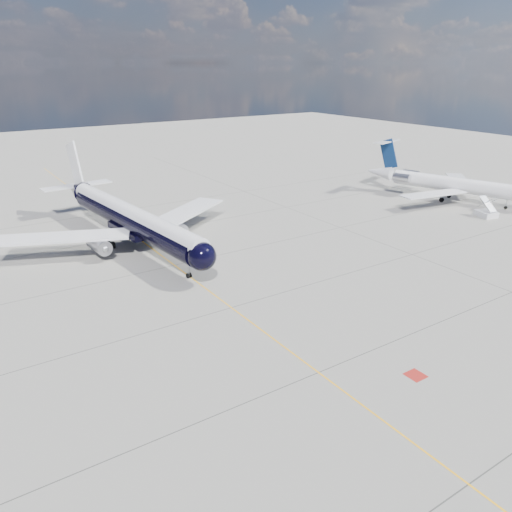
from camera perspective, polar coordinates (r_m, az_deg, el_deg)
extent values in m
plane|color=gray|center=(72.50, -10.96, 0.20)|extent=(320.00, 320.00, 0.00)
cube|color=#FFB00D|center=(68.19, -9.30, -1.05)|extent=(0.16, 160.00, 0.01)
cube|color=maroon|center=(46.91, 17.76, -12.85)|extent=(1.60, 1.60, 0.01)
cylinder|color=black|center=(75.51, -13.95, 3.95)|extent=(6.84, 35.57, 3.54)
sphere|color=black|center=(59.93, -6.21, -0.04)|extent=(3.86, 3.86, 3.54)
cone|color=black|center=(95.10, -19.76, 7.17)|extent=(4.14, 6.82, 3.54)
cylinder|color=white|center=(75.26, -14.01, 4.59)|extent=(6.24, 37.35, 2.76)
cube|color=black|center=(59.61, -6.13, 0.37)|extent=(2.33, 1.32, 0.51)
cube|color=white|center=(73.74, -21.20, 2.02)|extent=(18.30, 11.17, 0.30)
cube|color=white|center=(81.26, -8.11, 4.96)|extent=(17.49, 13.73, 0.30)
cube|color=black|center=(75.89, -13.87, 3.01)|extent=(4.77, 9.64, 0.93)
cylinder|color=#B6B6BE|center=(72.26, -17.49, 1.21)|extent=(2.48, 4.46, 2.09)
cylinder|color=#B6B6BE|center=(77.09, -9.18, 3.17)|extent=(2.48, 4.46, 2.09)
sphere|color=gray|center=(70.53, -16.88, 0.79)|extent=(1.12, 1.12, 1.02)
sphere|color=gray|center=(75.47, -8.43, 2.82)|extent=(1.12, 1.12, 1.02)
cube|color=white|center=(72.20, -17.60, 1.77)|extent=(0.48, 2.99, 1.02)
cube|color=white|center=(77.04, -9.28, 3.70)|extent=(0.48, 2.99, 1.02)
cube|color=white|center=(93.73, -20.02, 9.94)|extent=(0.85, 5.91, 7.94)
cube|color=white|center=(94.94, -19.81, 7.61)|extent=(12.33, 4.10, 0.20)
cylinder|color=gray|center=(63.54, -7.71, -1.52)|extent=(0.18, 0.18, 1.96)
cylinder|color=black|center=(63.78, -7.82, -2.25)|extent=(0.23, 0.66, 0.65)
cylinder|color=black|center=(63.95, -7.53, -2.17)|extent=(0.23, 0.66, 0.65)
cylinder|color=gray|center=(76.43, -16.24, 1.83)|extent=(0.26, 0.26, 1.77)
cylinder|color=gray|center=(78.72, -12.28, 2.76)|extent=(0.26, 0.26, 1.77)
cylinder|color=black|center=(76.22, -16.03, 1.21)|extent=(0.51, 1.06, 1.02)
cylinder|color=black|center=(77.12, -16.34, 1.41)|extent=(0.51, 1.06, 1.02)
cylinder|color=black|center=(78.51, -12.06, 2.16)|extent=(0.51, 1.06, 1.02)
cylinder|color=black|center=(79.39, -12.41, 2.34)|extent=(0.51, 1.06, 1.02)
cylinder|color=white|center=(105.98, 21.57, 7.63)|extent=(10.01, 23.25, 2.89)
cone|color=white|center=(111.23, 13.97, 9.29)|extent=(4.39, 5.97, 2.89)
cube|color=white|center=(99.47, 19.59, 6.70)|extent=(13.75, 5.69, 0.24)
cube|color=white|center=(113.43, 22.20, 8.02)|extent=(11.74, 11.98, 0.24)
cylinder|color=#B6B6BE|center=(106.94, 16.31, 8.61)|extent=(2.58, 3.75, 1.60)
cylinder|color=#B6B6BE|center=(111.03, 17.23, 8.95)|extent=(2.58, 3.75, 1.60)
cube|color=white|center=(107.42, 16.43, 8.65)|extent=(1.54, 1.96, 0.19)
cube|color=white|center=(110.54, 17.13, 8.91)|extent=(1.54, 1.96, 0.19)
cube|color=#0A2148|center=(109.88, 14.92, 11.20)|extent=(1.63, 4.35, 6.55)
cube|color=white|center=(109.75, 14.74, 12.56)|extent=(8.79, 4.67, 0.17)
cylinder|color=gray|center=(104.11, 26.69, 5.32)|extent=(0.22, 0.22, 1.82)
cylinder|color=black|center=(104.27, 26.63, 4.95)|extent=(0.38, 0.67, 0.64)
cylinder|color=gray|center=(104.80, 20.49, 6.34)|extent=(0.27, 0.27, 1.82)
cylinder|color=gray|center=(108.77, 21.23, 6.74)|extent=(0.27, 0.27, 1.82)
cylinder|color=black|center=(104.93, 20.45, 6.04)|extent=(0.60, 0.96, 0.90)
cylinder|color=black|center=(108.90, 21.19, 6.46)|extent=(0.60, 0.96, 0.90)
cube|color=white|center=(97.72, 24.79, 4.39)|extent=(3.35, 3.85, 1.00)
cube|color=#B6B6BE|center=(97.27, 24.96, 5.43)|extent=(2.12, 3.44, 2.31)
cylinder|color=gray|center=(96.75, 24.70, 5.53)|extent=(0.78, 3.10, 2.25)
cylinder|color=gray|center=(97.69, 25.26, 5.58)|extent=(0.78, 3.10, 2.25)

